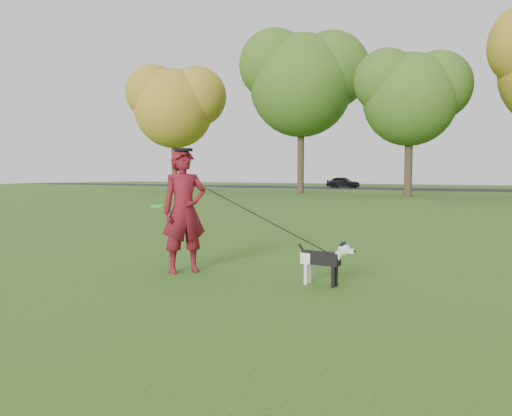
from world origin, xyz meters
The scene contains 7 objects.
ground centered at (0.00, 0.00, 0.00)m, with size 120.00×120.00×0.00m, color #285116.
road centered at (0.00, 40.00, 0.01)m, with size 120.00×7.00×0.02m, color black.
man centered at (-0.95, 0.04, 0.89)m, with size 0.65×0.43×1.78m, color maroon.
dog centered at (1.14, 0.25, 0.36)m, with size 0.78×0.16×0.59m.
car_left centered at (-13.69, 40.00, 0.56)m, with size 1.28×3.19×1.09m, color black.
man_held_items centered at (0.34, 0.11, 0.82)m, with size 2.69×0.45×1.39m.
tree_row centered at (-1.43, 26.07, 7.41)m, with size 51.74×8.86×12.01m.
Camera 1 is at (3.58, -5.58, 1.43)m, focal length 35.00 mm.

